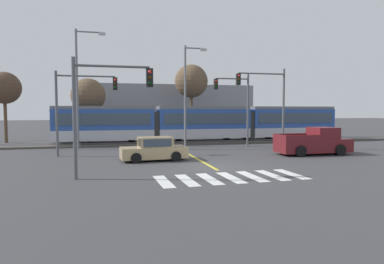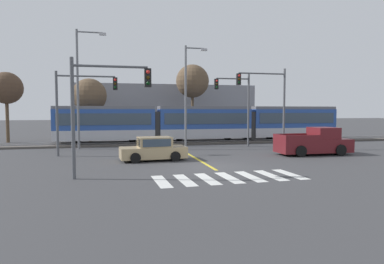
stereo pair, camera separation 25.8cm
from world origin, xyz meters
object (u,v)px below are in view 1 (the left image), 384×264
Objects in this scene: traffic_light_mid_left at (78,99)px; bare_tree_far_west at (4,88)px; pickup_truck at (314,143)px; sedan_crossing at (154,150)px; bare_tree_west at (88,96)px; traffic_light_mid_right at (268,96)px; traffic_light_far_right at (237,99)px; traffic_light_near_left at (103,98)px; light_rail_tram at (203,122)px; bare_tree_east at (191,82)px; street_lamp_west at (80,82)px; street_lamp_centre at (187,90)px.

bare_tree_far_west is at bearing 123.55° from traffic_light_mid_left.
bare_tree_far_west is (-24.59, 15.17, 4.54)m from pickup_truck.
sedan_crossing is 16.20m from bare_tree_west.
traffic_light_mid_right is at bearing 21.48° from sedan_crossing.
traffic_light_near_left is (-11.29, -11.81, -0.42)m from traffic_light_far_right.
light_rail_tram is 6.48× the size of sedan_crossing.
bare_tree_east reaches higher than bare_tree_far_west.
traffic_light_near_left is (1.82, -8.65, -0.23)m from traffic_light_mid_left.
traffic_light_near_left is 22.94m from bare_tree_east.
light_rail_tram is 3.36× the size of bare_tree_east.
street_lamp_west is at bearing 174.59° from traffic_light_far_right.
street_lamp_centre is at bearing -39.31° from bare_tree_west.
traffic_light_far_right is at bearing -5.41° from street_lamp_west.
traffic_light_near_left is at bearing -120.31° from light_rail_tram.
bare_tree_west is at bearing 87.79° from street_lamp_west.
traffic_light_near_left is 0.68× the size of bare_tree_east.
pickup_truck is at bearing -62.22° from traffic_light_mid_right.
bare_tree_far_west is at bearing 166.30° from light_rail_tram.
bare_tree_far_west is (-7.90, 11.92, 1.36)m from traffic_light_mid_left.
bare_tree_far_west is (-7.66, 7.49, -0.18)m from street_lamp_west.
traffic_light_far_right is at bearing 119.13° from pickup_truck.
bare_tree_east is (-0.03, 4.88, 4.39)m from light_rail_tram.
light_rail_tram reaches higher than pickup_truck.
traffic_light_near_left is at bearing -81.04° from street_lamp_west.
bare_tree_east is (9.28, 20.81, 2.64)m from traffic_light_near_left.
bare_tree_east reaches higher than traffic_light_mid_right.
traffic_light_far_right is 1.09× the size of traffic_light_mid_left.
sedan_crossing is at bearing -120.19° from light_rail_tram.
street_lamp_centre is at bearing 61.51° from traffic_light_near_left.
traffic_light_mid_left is at bearing -132.40° from bare_tree_east.
light_rail_tram is 12.15m from bare_tree_west.
traffic_light_far_right is 0.93× the size of bare_tree_far_west.
traffic_light_mid_right is at bearing -15.02° from street_lamp_west.
bare_tree_east is (2.29, 7.92, 1.43)m from street_lamp_centre.
traffic_light_far_right is at bearing -77.42° from bare_tree_east.
pickup_truck is 22.55m from bare_tree_west.
traffic_light_far_right is (1.98, -4.11, 2.17)m from light_rail_tram.
light_rail_tram is at bearing 59.69° from traffic_light_near_left.
traffic_light_mid_right is 15.80m from traffic_light_near_left.
pickup_truck is 0.91× the size of traffic_light_mid_left.
traffic_light_far_right reaches higher than traffic_light_mid_left.
traffic_light_mid_left is at bearing -56.45° from bare_tree_far_west.
bare_tree_far_west is 7.97m from bare_tree_west.
traffic_light_mid_right is 14.77m from traffic_light_mid_left.
traffic_light_mid_right is (9.90, 3.89, 3.69)m from sedan_crossing.
pickup_truck is (5.56, -10.53, -1.20)m from light_rail_tram.
street_lamp_west is at bearing 98.96° from traffic_light_near_left.
traffic_light_near_left is at bearing -64.70° from bare_tree_far_west.
sedan_crossing is at bearing 59.43° from traffic_light_near_left.
traffic_light_mid_right is 0.75× the size of street_lamp_centre.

